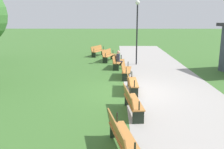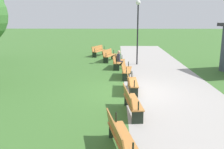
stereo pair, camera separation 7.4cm
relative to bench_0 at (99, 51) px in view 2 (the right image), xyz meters
name	(u,v)px [view 2 (the right image)]	position (x,y,z in m)	size (l,w,h in m)	color
ground_plane	(132,91)	(10.62, 2.32, -0.48)	(120.00, 120.00, 0.00)	#3D6B2D
path_paving	(172,92)	(10.62, 4.17, -0.47)	(36.55, 4.38, 0.01)	#A39E99
bench_0	(99,51)	(0.00, 0.00, 0.00)	(1.93, 1.21, 0.89)	#B27538
bench_1	(109,55)	(2.55, 0.98, 0.00)	(1.95, 1.04, 0.89)	#B27538
bench_2	(118,61)	(5.19, 1.68, 0.00)	(1.96, 0.86, 0.89)	#B27538
bench_3	(126,69)	(7.89, 2.11, 0.00)	(1.94, 0.67, 0.89)	#B27538
bench_4	(131,81)	(10.62, 2.25, 0.00)	(1.90, 0.47, 0.89)	#B27538
bench_5	(131,101)	(13.35, 2.11, 0.00)	(1.94, 0.67, 0.89)	#B27538
bench_6	(120,136)	(16.05, 1.68, 0.00)	(1.96, 0.86, 0.89)	#B27538
person_seated	(120,59)	(5.34, 1.80, 0.16)	(0.41, 0.57, 1.20)	#2D3347
lamp_post	(138,21)	(3.89, 3.04, 2.59)	(0.32, 0.32, 4.48)	black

